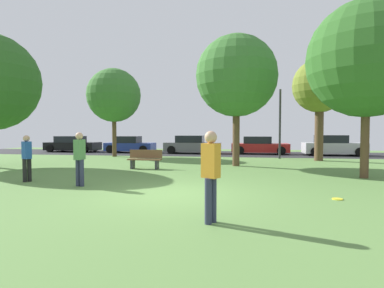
% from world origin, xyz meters
% --- Properties ---
extents(ground_plane, '(44.00, 44.00, 0.00)m').
position_xyz_m(ground_plane, '(0.00, 0.00, 0.00)').
color(ground_plane, '#5B8442').
extents(road_strip, '(44.00, 6.40, 0.01)m').
position_xyz_m(road_strip, '(0.00, 16.00, 0.00)').
color(road_strip, '#28282B').
rests_on(road_strip, ground_plane).
extents(oak_tree_right, '(3.74, 3.74, 6.17)m').
position_xyz_m(oak_tree_right, '(-6.91, 12.06, 4.29)').
color(oak_tree_right, brown).
rests_on(oak_tree_right, ground_plane).
extents(oak_tree_left, '(4.40, 4.40, 6.71)m').
position_xyz_m(oak_tree_left, '(6.60, 4.12, 4.50)').
color(oak_tree_left, brown).
rests_on(oak_tree_left, ground_plane).
extents(maple_tree_near, '(3.23, 3.23, 6.15)m').
position_xyz_m(maple_tree_near, '(6.57, 11.15, 4.46)').
color(maple_tree_near, brown).
rests_on(maple_tree_near, ground_plane).
extents(maple_tree_far, '(4.16, 4.16, 6.69)m').
position_xyz_m(maple_tree_far, '(1.67, 7.50, 4.59)').
color(maple_tree_far, brown).
rests_on(maple_tree_far, ground_plane).
extents(person_thrower, '(0.39, 0.35, 1.65)m').
position_xyz_m(person_thrower, '(-5.53, 1.27, 0.91)').
color(person_thrower, black).
rests_on(person_thrower, ground_plane).
extents(person_catcher, '(0.39, 0.35, 1.80)m').
position_xyz_m(person_catcher, '(1.38, -2.59, 1.01)').
color(person_catcher, '#2D334C').
rests_on(person_catcher, ground_plane).
extents(person_bystander, '(0.30, 0.36, 1.75)m').
position_xyz_m(person_bystander, '(-3.22, 0.74, 0.98)').
color(person_bystander, '#2D334C').
rests_on(person_bystander, ground_plane).
extents(frisbee_disc, '(0.27, 0.27, 0.03)m').
position_xyz_m(frisbee_disc, '(4.46, 0.01, 0.01)').
color(frisbee_disc, yellow).
rests_on(frisbee_disc, ground_plane).
extents(parked_car_black, '(4.51, 2.10, 1.36)m').
position_xyz_m(parked_car_black, '(-12.64, 16.35, 0.62)').
color(parked_car_black, black).
rests_on(parked_car_black, ground_plane).
extents(parked_car_blue, '(4.03, 1.97, 1.37)m').
position_xyz_m(parked_car_blue, '(-7.32, 16.15, 0.62)').
color(parked_car_blue, '#233893').
rests_on(parked_car_blue, ground_plane).
extents(parked_car_grey, '(4.47, 2.07, 1.44)m').
position_xyz_m(parked_car_grey, '(-2.00, 16.07, 0.66)').
color(parked_car_grey, slate).
rests_on(parked_car_grey, ground_plane).
extents(parked_car_red, '(4.39, 1.98, 1.37)m').
position_xyz_m(parked_car_red, '(3.31, 16.28, 0.63)').
color(parked_car_red, '#B21E1E').
rests_on(parked_car_red, ground_plane).
extents(parked_car_silver, '(4.27, 2.10, 1.50)m').
position_xyz_m(parked_car_silver, '(8.63, 15.69, 0.68)').
color(parked_car_silver, '#B7B7BC').
rests_on(parked_car_silver, ground_plane).
extents(park_bench, '(1.60, 0.45, 0.90)m').
position_xyz_m(park_bench, '(-2.57, 5.58, 0.46)').
color(park_bench, brown).
rests_on(park_bench, ground_plane).
extents(street_lamp_post, '(0.14, 0.14, 4.50)m').
position_xyz_m(street_lamp_post, '(4.40, 12.20, 2.25)').
color(street_lamp_post, '#2D2D33').
rests_on(street_lamp_post, ground_plane).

